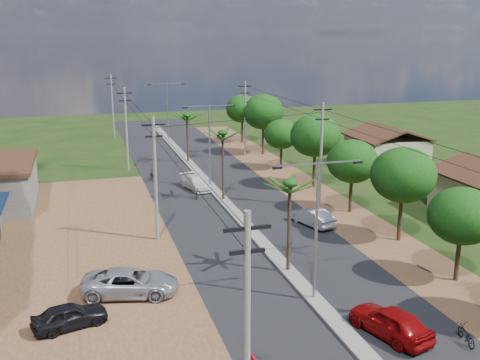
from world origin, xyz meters
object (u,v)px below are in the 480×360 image
at_px(car_red_near, 390,322).
at_px(car_parked_dark, 70,316).
at_px(car_parked_silver, 130,283).
at_px(moto_rider_east, 466,335).
at_px(car_silver_mid, 313,217).
at_px(car_white_far, 196,183).

height_order(car_red_near, car_parked_dark, car_red_near).
distance_m(car_parked_silver, moto_rider_east, 17.89).
bearing_deg(car_silver_mid, moto_rider_east, 73.64).
relative_size(car_silver_mid, car_parked_silver, 0.75).
height_order(car_white_far, car_parked_dark, car_parked_dark).
distance_m(car_silver_mid, moto_rider_east, 17.93).
height_order(car_silver_mid, car_white_far, car_silver_mid).
bearing_deg(car_white_far, car_parked_dark, -130.22).
bearing_deg(moto_rider_east, car_silver_mid, -78.80).
bearing_deg(car_red_near, car_silver_mid, -117.67).
distance_m(car_silver_mid, car_white_far, 14.32).
height_order(car_parked_silver, moto_rider_east, car_parked_silver).
height_order(car_red_near, car_parked_silver, car_red_near).
xyz_separation_m(car_silver_mid, car_parked_dark, (-18.09, -11.00, -0.03)).
relative_size(car_silver_mid, car_parked_dark, 1.08).
distance_m(car_silver_mid, car_parked_dark, 21.17).
bearing_deg(car_parked_silver, car_red_near, -111.06).
distance_m(car_red_near, moto_rider_east, 3.57).
xyz_separation_m(car_parked_dark, moto_rider_east, (18.29, -6.93, -0.21)).
xyz_separation_m(car_parked_silver, car_parked_dark, (-3.31, -2.84, -0.11)).
bearing_deg(car_red_near, car_parked_dark, -36.70).
distance_m(car_white_far, car_parked_dark, 26.43).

